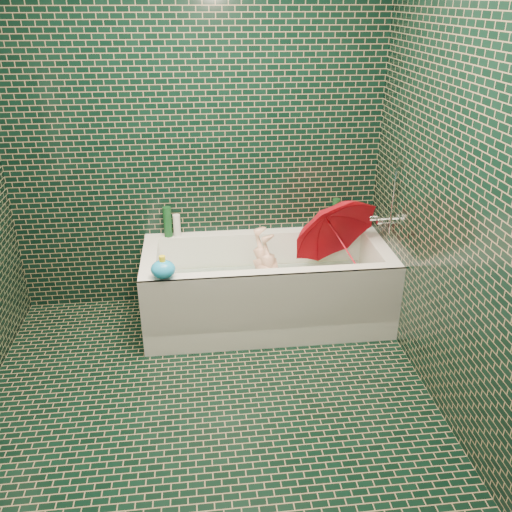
{
  "coord_description": "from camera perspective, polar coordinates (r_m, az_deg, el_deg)",
  "views": [
    {
      "loc": [
        -0.01,
        -2.3,
        2.13
      ],
      "look_at": [
        0.35,
        0.82,
        0.61
      ],
      "focal_mm": 38.0,
      "sensor_mm": 36.0,
      "label": 1
    }
  ],
  "objects": [
    {
      "name": "wall_right",
      "position": [
        2.79,
        21.92,
        5.52
      ],
      "size": [
        0.0,
        2.8,
        2.8
      ],
      "primitive_type": "plane",
      "rotation": [
        1.57,
        0.0,
        -1.57
      ],
      "color": "black",
      "rests_on": "floor"
    },
    {
      "name": "bath_toy",
      "position": [
        3.36,
        -9.75,
        -1.36
      ],
      "size": [
        0.19,
        0.17,
        0.15
      ],
      "rotation": [
        0.0,
        0.0,
        0.37
      ],
      "color": "#1998E8",
      "rests_on": "bathtub"
    },
    {
      "name": "bathtub",
      "position": [
        3.85,
        1.16,
        -4.03
      ],
      "size": [
        1.7,
        0.75,
        0.55
      ],
      "color": "white",
      "rests_on": "floor"
    },
    {
      "name": "wall_front",
      "position": [
        1.26,
        -4.51,
        -18.63
      ],
      "size": [
        2.8,
        0.0,
        2.8
      ],
      "primitive_type": "plane",
      "rotation": [
        -1.57,
        0.0,
        0.0
      ],
      "color": "black",
      "rests_on": "floor"
    },
    {
      "name": "wall_back",
      "position": [
        3.81,
        -6.4,
        12.3
      ],
      "size": [
        2.8,
        0.0,
        2.8
      ],
      "primitive_type": "plane",
      "rotation": [
        1.57,
        0.0,
        0.0
      ],
      "color": "black",
      "rests_on": "floor"
    },
    {
      "name": "soap_bottle_b",
      "position": [
        4.14,
        9.95,
        3.01
      ],
      "size": [
        0.11,
        0.11,
        0.19
      ],
      "primitive_type": "imported",
      "rotation": [
        0.0,
        0.0,
        0.32
      ],
      "color": "#421D6E",
      "rests_on": "bathtub"
    },
    {
      "name": "umbrella",
      "position": [
        3.78,
        9.04,
        1.37
      ],
      "size": [
        0.84,
        0.92,
        0.92
      ],
      "primitive_type": "imported",
      "rotation": [
        0.54,
        -0.28,
        0.21
      ],
      "color": "red",
      "rests_on": "bathtub"
    },
    {
      "name": "bottle_left_tall",
      "position": [
        3.94,
        -9.29,
        3.56
      ],
      "size": [
        0.08,
        0.08,
        0.22
      ],
      "primitive_type": "cylinder",
      "rotation": [
        0.0,
        0.0,
        -0.35
      ],
      "color": "#12401D",
      "rests_on": "bathtub"
    },
    {
      "name": "bottle_right_tall",
      "position": [
        4.07,
        8.38,
        4.45
      ],
      "size": [
        0.07,
        0.07,
        0.23
      ],
      "primitive_type": "cylinder",
      "rotation": [
        0.0,
        0.0,
        0.21
      ],
      "color": "#12401D",
      "rests_on": "bathtub"
    },
    {
      "name": "bottle_left_short",
      "position": [
        3.94,
        -8.33,
        3.19
      ],
      "size": [
        0.05,
        0.05,
        0.16
      ],
      "primitive_type": "cylinder",
      "rotation": [
        0.0,
        0.0,
        0.01
      ],
      "color": "white",
      "rests_on": "bathtub"
    },
    {
      "name": "soap_bottle_c",
      "position": [
        4.18,
        11.1,
        3.13
      ],
      "size": [
        0.16,
        0.16,
        0.19
      ],
      "primitive_type": "imported",
      "rotation": [
        0.0,
        0.0,
        0.09
      ],
      "color": "#12401D",
      "rests_on": "bathtub"
    },
    {
      "name": "water",
      "position": [
        3.83,
        1.13,
        -2.75
      ],
      "size": [
        1.48,
        0.53,
        0.0
      ],
      "primitive_type": "cube",
      "color": "silver",
      "rests_on": "bathtub"
    },
    {
      "name": "floor",
      "position": [
        3.14,
        -4.86,
        -17.06
      ],
      "size": [
        2.8,
        2.8,
        0.0
      ],
      "primitive_type": "plane",
      "color": "black",
      "rests_on": "ground"
    },
    {
      "name": "child",
      "position": [
        3.8,
        1.68,
        -2.8
      ],
      "size": [
        0.84,
        0.42,
        0.32
      ],
      "primitive_type": "imported",
      "rotation": [
        -1.4,
        0.0,
        -1.39
      ],
      "color": "#E0A78C",
      "rests_on": "bathtub"
    },
    {
      "name": "rubber_duck",
      "position": [
        4.06,
        7.76,
        3.36
      ],
      "size": [
        0.12,
        0.1,
        0.1
      ],
      "rotation": [
        0.0,
        0.0,
        0.35
      ],
      "color": "yellow",
      "rests_on": "bathtub"
    },
    {
      "name": "bath_mat",
      "position": [
        3.9,
        1.12,
        -4.61
      ],
      "size": [
        1.35,
        0.47,
        0.01
      ],
      "primitive_type": "cube",
      "color": "#4FC327",
      "rests_on": "bathtub"
    },
    {
      "name": "faucet",
      "position": [
        3.81,
        13.49,
        4.19
      ],
      "size": [
        0.18,
        0.19,
        0.55
      ],
      "color": "silver",
      "rests_on": "wall_right"
    },
    {
      "name": "bottle_right_pump",
      "position": [
        4.13,
        11.69,
        4.13
      ],
      "size": [
        0.05,
        0.05,
        0.18
      ],
      "primitive_type": "cylinder",
      "rotation": [
        0.0,
        0.0,
        0.01
      ],
      "color": "silver",
      "rests_on": "bathtub"
    },
    {
      "name": "soap_bottle_a",
      "position": [
        4.12,
        10.72,
        2.8
      ],
      "size": [
        0.12,
        0.12,
        0.28
      ],
      "primitive_type": "imported",
      "rotation": [
        0.0,
        0.0,
        0.09
      ],
      "color": "white",
      "rests_on": "bathtub"
    }
  ]
}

